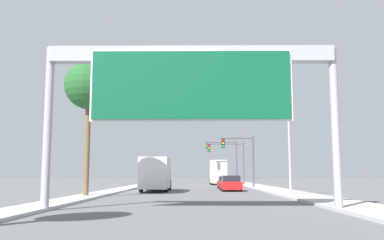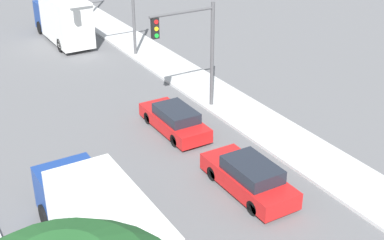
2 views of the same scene
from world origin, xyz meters
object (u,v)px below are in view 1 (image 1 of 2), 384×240
Objects in this scene: traffic_light_near_intersection at (243,153)px; street_lamp_right at (285,128)px; palm_tree_background at (89,87)px; sign_gantry at (191,79)px; traffic_light_mid_block at (231,155)px; truck_box_primary at (156,174)px; traffic_light_far_intersection at (227,154)px; car_near_left at (231,184)px; truck_box_secondary at (218,173)px; car_mid_center at (226,183)px.

traffic_light_near_intersection is 0.73× the size of street_lamp_right.
sign_gantry is at bearing -55.83° from palm_tree_background.
traffic_light_near_intersection is 1.00× the size of traffic_light_mid_block.
traffic_light_far_intersection reaches higher than truck_box_primary.
traffic_light_far_intersection is at bearing 73.39° from truck_box_primary.
traffic_light_near_intersection is at bearing 75.64° from car_near_left.
truck_box_primary is at bearing 136.36° from street_lamp_right.
traffic_light_near_intersection is at bearing 79.57° from sign_gantry.
street_lamp_right is at bearing 2.36° from palm_tree_background.
traffic_light_mid_block reaches higher than car_near_left.
truck_box_secondary is 34.60m from street_lamp_right.
sign_gantry reaches higher than traffic_light_near_intersection.
street_lamp_right reaches higher than traffic_light_near_intersection.
car_near_left is 11.87m from street_lamp_right.
car_mid_center is 0.79× the size of traffic_light_near_intersection.
truck_box_primary is (-7.00, -7.50, 0.92)m from car_mid_center.
traffic_light_far_intersection is at bearing 89.14° from traffic_light_mid_block.
car_mid_center is 4.24m from traffic_light_near_intersection.
truck_box_primary is 0.95× the size of street_lamp_right.
sign_gantry is 2.82× the size of car_mid_center.
street_lamp_right is (1.54, -28.69, 0.72)m from traffic_light_mid_block.
street_lamp_right is (3.07, -34.32, 3.04)m from truck_box_secondary.
traffic_light_far_intersection reaches higher than car_near_left.
truck_box_secondary is (-0.00, 23.64, 1.11)m from car_near_left.
traffic_light_near_intersection reaches higher than truck_box_secondary.
traffic_light_mid_block reaches higher than car_mid_center.
sign_gantry is at bearing -119.79° from street_lamp_right.
traffic_light_mid_block is 0.86× the size of traffic_light_far_intersection.
traffic_light_mid_block is at bearing 65.92° from truck_box_primary.
sign_gantry is 2.21× the size of traffic_light_mid_block.
car_mid_center is at bearing 46.98° from truck_box_primary.
traffic_light_mid_block is at bearing 66.99° from palm_tree_background.
palm_tree_background is 1.17× the size of street_lamp_right.
car_mid_center is 0.61× the size of truck_box_secondary.
truck_box_primary is at bearing -105.81° from truck_box_secondary.
sign_gantry is 1.90× the size of traffic_light_far_intersection.
palm_tree_background reaches higher than car_near_left.
palm_tree_background is (-10.90, -11.26, 7.08)m from car_near_left.
street_lamp_right is (3.07, -17.10, 4.20)m from car_mid_center.
traffic_light_far_intersection reaches higher than truck_box_secondary.
traffic_light_near_intersection reaches higher than truck_box_primary.
palm_tree_background reaches higher than sign_gantry.
traffic_light_near_intersection is 10.01m from traffic_light_mid_block.
traffic_light_mid_block reaches higher than traffic_light_near_intersection.
street_lamp_right reaches higher than traffic_light_far_intersection.
sign_gantry reaches higher than truck_box_secondary.
car_mid_center is 17.26m from truck_box_secondary.
traffic_light_mid_block is at bearing -74.82° from truck_box_secondary.
traffic_light_near_intersection is at bearing -88.94° from traffic_light_far_intersection.
truck_box_primary reaches higher than car_near_left.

